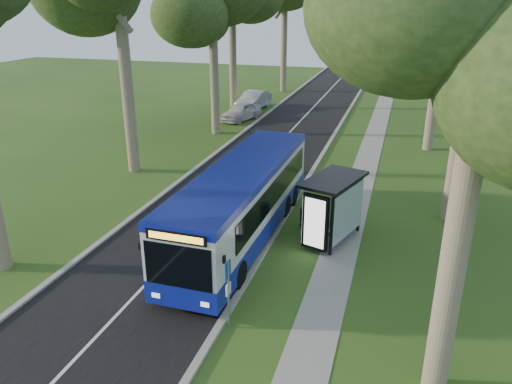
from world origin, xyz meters
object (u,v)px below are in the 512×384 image
at_px(car_white, 241,111).
at_px(bus, 242,203).
at_px(bus_shelter, 335,201).
at_px(car_silver, 254,100).
at_px(litter_bin, 305,217).
at_px(bus_stop_sign, 228,286).

bearing_deg(car_white, bus, -55.49).
xyz_separation_m(bus_shelter, car_silver, (-11.40, 25.77, -1.16)).
xyz_separation_m(litter_bin, car_silver, (-9.89, 24.31, 0.42)).
height_order(bus_shelter, car_silver, bus_shelter).
distance_m(bus_stop_sign, bus_shelter, 7.18).
distance_m(bus, bus_shelter, 3.91).
bearing_deg(bus, car_silver, 107.05).
bearing_deg(bus_shelter, litter_bin, 153.90).
bearing_deg(bus_stop_sign, car_white, 114.12).
distance_m(bus_shelter, car_white, 23.91).
bearing_deg(bus_shelter, car_white, 135.62).
distance_m(bus, car_white, 22.95).
relative_size(litter_bin, car_white, 0.19).
xyz_separation_m(bus_stop_sign, car_silver, (-9.11, 32.55, -0.68)).
xyz_separation_m(bus_shelter, car_white, (-11.12, 21.12, -1.25)).
bearing_deg(car_silver, litter_bin, -61.35).
height_order(bus_shelter, litter_bin, bus_shelter).
bearing_deg(car_white, bus_stop_sign, -56.44).
relative_size(bus, bus_shelter, 3.38).
bearing_deg(bus_stop_sign, litter_bin, 91.11).
height_order(bus, bus_shelter, bus).
bearing_deg(litter_bin, bus_shelter, -43.96).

